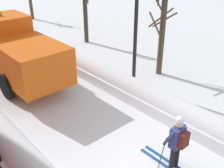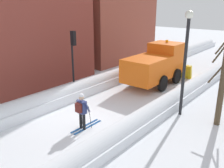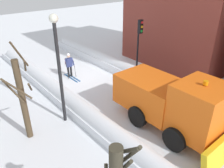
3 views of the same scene
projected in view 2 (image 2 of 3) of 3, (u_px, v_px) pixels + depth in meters
The scene contains 9 objects.
ground_plane at pixel (171, 77), 20.03m from camera, with size 80.00×80.00×0.00m, color white.
snowbank_left at pixel (143, 67), 21.50m from camera, with size 1.10×36.00×1.02m.
snowbank_right at pixel (205, 79), 18.30m from camera, with size 1.10×36.00×0.90m.
building_brick_near at pixel (21, 19), 18.46m from camera, with size 7.30×8.32×9.18m.
plow_truck at pixel (157, 64), 17.94m from camera, with size 3.20×5.98×3.12m.
skier at pixel (82, 110), 11.48m from camera, with size 0.62×1.80×1.81m.
traffic_light_pole at pixel (73, 51), 15.48m from camera, with size 0.28×0.42×4.11m.
street_lamp at pixel (186, 52), 12.27m from camera, with size 0.40×0.40×5.42m.
bare_tree_near at pixel (222, 84), 11.61m from camera, with size 1.30×1.13×4.75m.
Camera 2 is at (8.37, -7.94, 5.73)m, focal length 39.45 mm.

